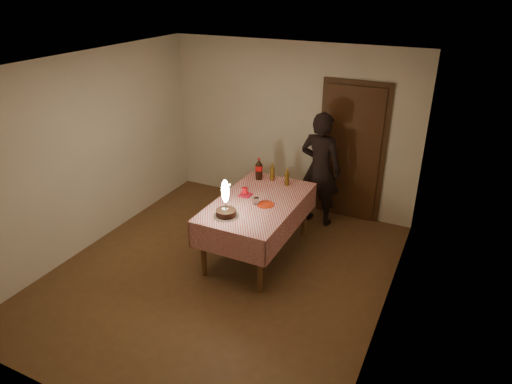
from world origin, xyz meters
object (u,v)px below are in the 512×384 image
Objects in this scene: birthday_cake at (226,206)px; red_cup at (245,191)px; red_plate at (265,205)px; amber_bottle_right at (287,177)px; dining_table at (258,208)px; clear_cup at (256,201)px; cola_bottle at (259,169)px; photographer at (320,169)px; amber_bottle_left at (272,172)px.

red_cup is at bearing 96.08° from birthday_cake.
amber_bottle_right reaches higher than red_plate.
dining_table is at bearing 156.51° from red_plate.
cola_bottle reaches higher than clear_cup.
birthday_cake reaches higher than cola_bottle.
birthday_cake is 1.87m from photographer.
amber_bottle_left is (0.18, 0.05, -0.03)m from cola_bottle.
red_cup is at bearing -126.32° from amber_bottle_right.
amber_bottle_left is 1.00× the size of amber_bottle_right.
clear_cup is at bearing -66.70° from cola_bottle.
photographer reaches higher than amber_bottle_left.
clear_cup is at bearing -80.46° from amber_bottle_left.
clear_cup is at bearing -100.07° from amber_bottle_right.
dining_table is at bearing -109.27° from photographer.
birthday_cake is at bearing -83.92° from red_cup.
red_plate is at bearing -102.76° from photographer.
amber_bottle_right is at bearing 74.40° from birthday_cake.
dining_table is 6.75× the size of amber_bottle_left.
clear_cup is 0.81m from cola_bottle.
dining_table is 1.00× the size of photographer.
red_plate is 0.81m from amber_bottle_left.
amber_bottle_left reaches higher than red_cup.
clear_cup reaches higher than dining_table.
red_plate is at bearing -72.12° from amber_bottle_left.
red_plate is (0.31, 0.47, -0.13)m from birthday_cake.
dining_table is 0.74m from amber_bottle_left.
dining_table is 0.18m from clear_cup.
birthday_cake is at bearing -105.60° from amber_bottle_right.
photographer is at bearing 71.20° from birthday_cake.
red_plate is at bearing -58.68° from cola_bottle.
red_cup is at bearing -102.07° from amber_bottle_left.
amber_bottle_left reaches higher than red_plate.
cola_bottle is at bearing -140.85° from photographer.
amber_bottle_left reaches higher than dining_table.
birthday_cake is at bearing -113.85° from clear_cup.
birthday_cake is at bearing -92.94° from amber_bottle_left.
cola_bottle is at bearing 176.91° from amber_bottle_right.
red_plate is at bearing 56.93° from birthday_cake.
red_plate is 2.44× the size of clear_cup.
amber_bottle_right is at bearing 76.25° from dining_table.
photographer is (0.29, 1.29, 0.06)m from red_plate.
birthday_cake is 0.58m from red_plate.
photographer is at bearing 59.65° from red_cup.
amber_bottle_left is at bearing 16.65° from cola_bottle.
amber_bottle_right is at bearing 79.93° from clear_cup.
birthday_cake reaches higher than amber_bottle_right.
photographer is (0.67, 1.14, 0.01)m from red_cup.
dining_table is at bearing 105.95° from clear_cup.
amber_bottle_left is at bearing 107.88° from red_plate.
cola_bottle is at bearing 114.28° from dining_table.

